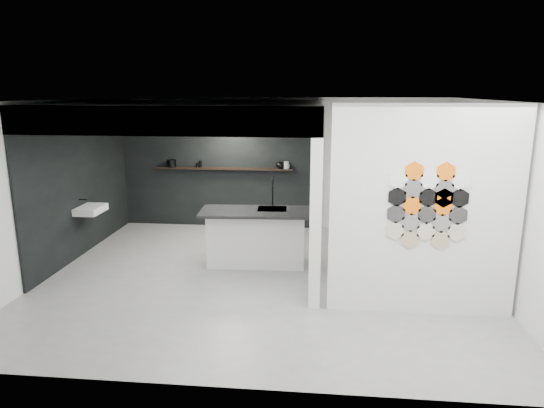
{
  "coord_description": "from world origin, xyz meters",
  "views": [
    {
      "loc": [
        0.87,
        -7.3,
        2.96
      ],
      "look_at": [
        0.1,
        0.3,
        1.15
      ],
      "focal_mm": 32.0,
      "sensor_mm": 36.0,
      "label": 1
    }
  ],
  "objects_px": {
    "glass_bowl": "(286,166)",
    "kettle": "(280,165)",
    "kitchen_island": "(256,236)",
    "wall_basin": "(91,210)",
    "bottle_dark": "(200,164)",
    "partition_panel": "(424,212)",
    "glass_vase": "(286,165)",
    "utensil_cup": "(198,165)",
    "stockpot": "(172,163)"
  },
  "relations": [
    {
      "from": "wall_basin",
      "to": "utensil_cup",
      "type": "bearing_deg",
      "value": 54.64
    },
    {
      "from": "stockpot",
      "to": "glass_bowl",
      "type": "bearing_deg",
      "value": 0.0
    },
    {
      "from": "utensil_cup",
      "to": "partition_panel",
      "type": "bearing_deg",
      "value": -44.02
    },
    {
      "from": "glass_vase",
      "to": "utensil_cup",
      "type": "height_order",
      "value": "glass_vase"
    },
    {
      "from": "wall_basin",
      "to": "glass_bowl",
      "type": "bearing_deg",
      "value": 31.35
    },
    {
      "from": "stockpot",
      "to": "bottle_dark",
      "type": "xyz_separation_m",
      "value": [
        0.63,
        0.0,
        -0.0
      ]
    },
    {
      "from": "partition_panel",
      "to": "bottle_dark",
      "type": "relative_size",
      "value": 18.91
    },
    {
      "from": "partition_panel",
      "to": "kettle",
      "type": "height_order",
      "value": "partition_panel"
    },
    {
      "from": "kitchen_island",
      "to": "bottle_dark",
      "type": "bearing_deg",
      "value": 120.52
    },
    {
      "from": "partition_panel",
      "to": "utensil_cup",
      "type": "bearing_deg",
      "value": 135.98
    },
    {
      "from": "bottle_dark",
      "to": "utensil_cup",
      "type": "height_order",
      "value": "bottle_dark"
    },
    {
      "from": "wall_basin",
      "to": "stockpot",
      "type": "height_order",
      "value": "stockpot"
    },
    {
      "from": "partition_panel",
      "to": "glass_bowl",
      "type": "height_order",
      "value": "partition_panel"
    },
    {
      "from": "kitchen_island",
      "to": "glass_bowl",
      "type": "relative_size",
      "value": 14.08
    },
    {
      "from": "glass_bowl",
      "to": "kettle",
      "type": "bearing_deg",
      "value": 180.0
    },
    {
      "from": "bottle_dark",
      "to": "utensil_cup",
      "type": "bearing_deg",
      "value": 180.0
    },
    {
      "from": "glass_vase",
      "to": "bottle_dark",
      "type": "bearing_deg",
      "value": 180.0
    },
    {
      "from": "glass_bowl",
      "to": "wall_basin",
      "type": "bearing_deg",
      "value": -148.65
    },
    {
      "from": "bottle_dark",
      "to": "utensil_cup",
      "type": "xyz_separation_m",
      "value": [
        -0.06,
        0.0,
        -0.03
      ]
    },
    {
      "from": "kettle",
      "to": "glass_vase",
      "type": "xyz_separation_m",
      "value": [
        0.13,
        0.0,
        -0.0
      ]
    },
    {
      "from": "wall_basin",
      "to": "bottle_dark",
      "type": "distance_m",
      "value": 2.62
    },
    {
      "from": "wall_basin",
      "to": "glass_bowl",
      "type": "relative_size",
      "value": 4.46
    },
    {
      "from": "wall_basin",
      "to": "kettle",
      "type": "xyz_separation_m",
      "value": [
        3.26,
        2.07,
        0.55
      ]
    },
    {
      "from": "glass_vase",
      "to": "wall_basin",
      "type": "bearing_deg",
      "value": -148.65
    },
    {
      "from": "wall_basin",
      "to": "kettle",
      "type": "relative_size",
      "value": 3.33
    },
    {
      "from": "wall_basin",
      "to": "bottle_dark",
      "type": "height_order",
      "value": "bottle_dark"
    },
    {
      "from": "kitchen_island",
      "to": "glass_bowl",
      "type": "distance_m",
      "value": 2.46
    },
    {
      "from": "glass_bowl",
      "to": "glass_vase",
      "type": "xyz_separation_m",
      "value": [
        0.0,
        0.0,
        0.03
      ]
    },
    {
      "from": "wall_basin",
      "to": "bottle_dark",
      "type": "relative_size",
      "value": 4.05
    },
    {
      "from": "kettle",
      "to": "bottle_dark",
      "type": "distance_m",
      "value": 1.73
    },
    {
      "from": "partition_panel",
      "to": "kitchen_island",
      "type": "relative_size",
      "value": 1.48
    },
    {
      "from": "stockpot",
      "to": "utensil_cup",
      "type": "relative_size",
      "value": 2.07
    },
    {
      "from": "bottle_dark",
      "to": "wall_basin",
      "type": "bearing_deg",
      "value": -126.41
    },
    {
      "from": "glass_vase",
      "to": "utensil_cup",
      "type": "distance_m",
      "value": 1.92
    },
    {
      "from": "kitchen_island",
      "to": "bottle_dark",
      "type": "distance_m",
      "value": 2.88
    },
    {
      "from": "wall_basin",
      "to": "glass_bowl",
      "type": "distance_m",
      "value": 4.0
    },
    {
      "from": "kitchen_island",
      "to": "kettle",
      "type": "distance_m",
      "value": 2.46
    },
    {
      "from": "partition_panel",
      "to": "kitchen_island",
      "type": "distance_m",
      "value": 3.03
    },
    {
      "from": "utensil_cup",
      "to": "kettle",
      "type": "bearing_deg",
      "value": 0.0
    },
    {
      "from": "glass_bowl",
      "to": "partition_panel",
      "type": "bearing_deg",
      "value": -61.77
    },
    {
      "from": "kettle",
      "to": "utensil_cup",
      "type": "xyz_separation_m",
      "value": [
        -1.79,
        0.0,
        -0.03
      ]
    },
    {
      "from": "kitchen_island",
      "to": "utensil_cup",
      "type": "distance_m",
      "value": 2.9
    },
    {
      "from": "wall_basin",
      "to": "kitchen_island",
      "type": "bearing_deg",
      "value": -4.01
    },
    {
      "from": "wall_basin",
      "to": "utensil_cup",
      "type": "xyz_separation_m",
      "value": [
        1.47,
        2.07,
        0.52
      ]
    },
    {
      "from": "wall_basin",
      "to": "kettle",
      "type": "distance_m",
      "value": 3.89
    },
    {
      "from": "partition_panel",
      "to": "glass_bowl",
      "type": "xyz_separation_m",
      "value": [
        -2.08,
        3.87,
        -0.03
      ]
    },
    {
      "from": "partition_panel",
      "to": "glass_vase",
      "type": "distance_m",
      "value": 4.39
    },
    {
      "from": "glass_bowl",
      "to": "bottle_dark",
      "type": "relative_size",
      "value": 0.91
    },
    {
      "from": "bottle_dark",
      "to": "partition_panel",
      "type": "bearing_deg",
      "value": -44.44
    },
    {
      "from": "kitchen_island",
      "to": "glass_bowl",
      "type": "height_order",
      "value": "kitchen_island"
    }
  ]
}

